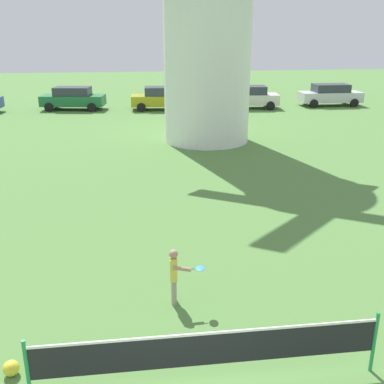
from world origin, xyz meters
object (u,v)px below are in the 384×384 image
at_px(parked_car_cream, 249,97).
at_px(parked_car_silver, 330,95).
at_px(tennis_net, 209,349).
at_px(parked_car_mustard, 162,98).
at_px(player_far, 175,273).
at_px(stray_ball, 11,368).
at_px(parked_car_green, 73,98).

height_order(parked_car_cream, parked_car_silver, same).
relative_size(parked_car_cream, parked_car_silver, 0.93).
bearing_deg(tennis_net, parked_car_mustard, 87.57).
bearing_deg(tennis_net, player_far, 96.85).
xyz_separation_m(parked_car_mustard, parked_car_cream, (6.13, -0.24, -0.00)).
distance_m(player_far, parked_car_silver, 28.19).
distance_m(tennis_net, parked_car_silver, 30.19).
height_order(tennis_net, stray_ball, tennis_net).
distance_m(tennis_net, stray_ball, 3.23).
distance_m(tennis_net, player_far, 2.44).
xyz_separation_m(tennis_net, parked_car_mustard, (1.14, 26.86, 0.12)).
xyz_separation_m(parked_car_green, parked_car_silver, (18.45, -0.55, 0.00)).
bearing_deg(player_far, stray_ball, -147.90).
bearing_deg(parked_car_cream, parked_car_mustard, 177.77).
distance_m(stray_ball, parked_car_green, 27.02).
distance_m(stray_ball, parked_car_silver, 31.16).
relative_size(parked_car_green, parked_car_mustard, 1.03).
height_order(tennis_net, parked_car_cream, parked_car_cream).
xyz_separation_m(player_far, parked_car_mustard, (1.43, 24.44, 0.13)).
bearing_deg(parked_car_green, stray_ball, -85.95).
xyz_separation_m(stray_ball, parked_car_cream, (10.39, 25.97, 0.68)).
relative_size(tennis_net, parked_car_cream, 1.30).
relative_size(player_far, parked_car_green, 0.26).
height_order(parked_car_green, parked_car_mustard, same).
distance_m(tennis_net, parked_car_cream, 27.59).
relative_size(stray_ball, parked_car_green, 0.06).
distance_m(parked_car_mustard, parked_car_cream, 6.13).
bearing_deg(player_far, parked_car_silver, 60.88).
bearing_deg(parked_car_green, parked_car_silver, -1.70).
distance_m(parked_car_cream, parked_car_silver, 6.17).
bearing_deg(parked_car_mustard, tennis_net, -92.43).
xyz_separation_m(tennis_net, parked_car_silver, (13.43, 27.04, 0.12)).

